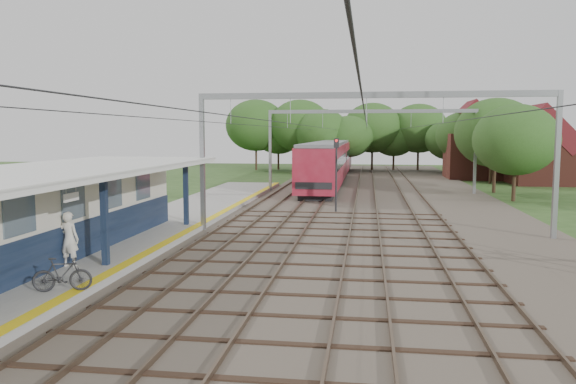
{
  "coord_description": "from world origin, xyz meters",
  "views": [
    {
      "loc": [
        3.28,
        -12.51,
        5.0
      ],
      "look_at": [
        -1.3,
        19.81,
        1.6
      ],
      "focal_mm": 35.0,
      "sensor_mm": 36.0,
      "label": 1
    }
  ],
  "objects_px": {
    "person": "(69,239)",
    "bicycle": "(62,274)",
    "signal_post": "(336,165)",
    "train": "(331,159)"
  },
  "relations": [
    {
      "from": "bicycle",
      "to": "signal_post",
      "type": "bearing_deg",
      "value": -36.35
    },
    {
      "from": "person",
      "to": "signal_post",
      "type": "relative_size",
      "value": 0.42
    },
    {
      "from": "train",
      "to": "bicycle",
      "type": "bearing_deg",
      "value": -96.59
    },
    {
      "from": "bicycle",
      "to": "train",
      "type": "distance_m",
      "value": 44.49
    },
    {
      "from": "person",
      "to": "bicycle",
      "type": "relative_size",
      "value": 1.15
    },
    {
      "from": "bicycle",
      "to": "signal_post",
      "type": "height_order",
      "value": "signal_post"
    },
    {
      "from": "person",
      "to": "train",
      "type": "bearing_deg",
      "value": -94.35
    },
    {
      "from": "person",
      "to": "bicycle",
      "type": "height_order",
      "value": "person"
    },
    {
      "from": "person",
      "to": "signal_post",
      "type": "distance_m",
      "value": 19.15
    },
    {
      "from": "signal_post",
      "to": "person",
      "type": "bearing_deg",
      "value": -120.4
    }
  ]
}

